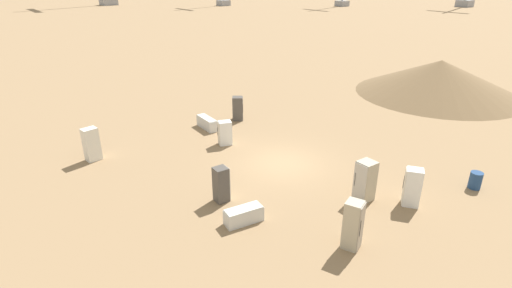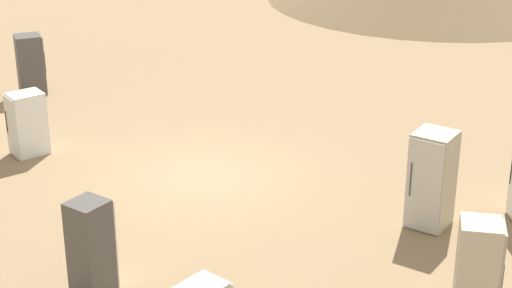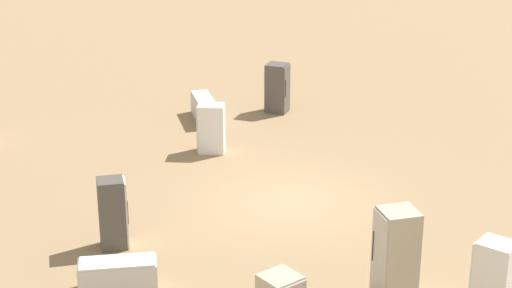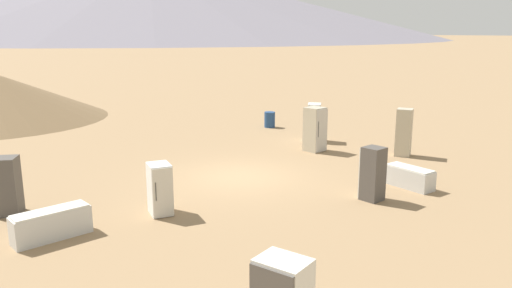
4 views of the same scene
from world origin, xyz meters
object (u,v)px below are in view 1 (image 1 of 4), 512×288
(discarded_fridge_2, at_px, (207,123))
(discarded_fridge_3, at_px, (412,187))
(discarded_fridge_5, at_px, (353,225))
(discarded_fridge_7, at_px, (91,144))
(discarded_fridge_8, at_px, (244,215))
(discarded_fridge_0, at_px, (238,108))
(discarded_fridge_6, at_px, (365,181))
(discarded_fridge_1, at_px, (221,184))
(discarded_fridge_4, at_px, (225,133))
(rusty_barrel, at_px, (475,180))

(discarded_fridge_2, distance_m, discarded_fridge_3, 13.30)
(discarded_fridge_2, bearing_deg, discarded_fridge_5, -95.14)
(discarded_fridge_3, xyz_separation_m, discarded_fridge_7, (12.86, 9.41, 0.04))
(discarded_fridge_5, bearing_deg, discarded_fridge_8, -80.28)
(discarded_fridge_8, bearing_deg, discarded_fridge_0, -25.24)
(discarded_fridge_2, distance_m, discarded_fridge_6, 11.64)
(discarded_fridge_5, height_order, discarded_fridge_6, discarded_fridge_5)
(discarded_fridge_1, distance_m, discarded_fridge_5, 5.91)
(discarded_fridge_0, relative_size, discarded_fridge_5, 0.84)
(discarded_fridge_0, xyz_separation_m, discarded_fridge_6, (-11.67, 1.47, 0.12))
(discarded_fridge_6, height_order, discarded_fridge_8, discarded_fridge_6)
(discarded_fridge_3, bearing_deg, discarded_fridge_8, 117.89)
(discarded_fridge_0, xyz_separation_m, discarded_fridge_3, (-13.19, 0.24, 0.06))
(discarded_fridge_0, bearing_deg, discarded_fridge_6, 29.97)
(discarded_fridge_4, relative_size, rusty_barrel, 1.76)
(discarded_fridge_0, height_order, discarded_fridge_1, discarded_fridge_1)
(discarded_fridge_6, relative_size, rusty_barrel, 2.29)
(discarded_fridge_6, bearing_deg, discarded_fridge_7, 37.80)
(discarded_fridge_2, height_order, discarded_fridge_4, discarded_fridge_4)
(discarded_fridge_4, relative_size, discarded_fridge_6, 0.77)
(discarded_fridge_2, distance_m, discarded_fridge_7, 7.21)
(discarded_fridge_3, bearing_deg, discarded_fridge_7, 91.30)
(discarded_fridge_1, relative_size, discarded_fridge_4, 1.14)
(discarded_fridge_5, bearing_deg, discarded_fridge_7, -89.94)
(discarded_fridge_1, bearing_deg, discarded_fridge_5, 23.44)
(discarded_fridge_0, bearing_deg, discarded_fridge_3, 36.12)
(discarded_fridge_3, bearing_deg, discarded_fridge_0, 54.05)
(discarded_fridge_1, distance_m, discarded_fridge_6, 6.23)
(discarded_fridge_0, bearing_deg, discarded_fridge_8, 3.07)
(discarded_fridge_1, xyz_separation_m, discarded_fridge_5, (-5.57, -1.99, 0.15))
(discarded_fridge_3, height_order, discarded_fridge_5, discarded_fridge_5)
(discarded_fridge_2, xyz_separation_m, discarded_fridge_8, (-9.79, 4.21, -0.03))
(discarded_fridge_1, xyz_separation_m, discarded_fridge_7, (7.62, 3.18, 0.09))
(discarded_fridge_2, xyz_separation_m, rusty_barrel, (-14.10, -5.89, 0.04))
(discarded_fridge_0, relative_size, discarded_fridge_2, 0.87)
(discarded_fridge_6, bearing_deg, discarded_fridge_5, 123.52)
(discarded_fridge_3, relative_size, discarded_fridge_6, 0.93)
(discarded_fridge_0, height_order, discarded_fridge_2, discarded_fridge_0)
(discarded_fridge_1, bearing_deg, discarded_fridge_2, 156.79)
(discarded_fridge_0, relative_size, discarded_fridge_4, 1.14)
(discarded_fridge_5, distance_m, discarded_fridge_6, 3.54)
(discarded_fridge_6, bearing_deg, discarded_fridge_8, 72.99)
(discarded_fridge_3, bearing_deg, discarded_fridge_6, 94.16)
(discarded_fridge_4, bearing_deg, discarded_fridge_1, 166.69)
(discarded_fridge_7, xyz_separation_m, rusty_barrel, (-13.85, -13.07, -0.49))
(discarded_fridge_5, height_order, discarded_fridge_7, discarded_fridge_5)
(discarded_fridge_0, height_order, discarded_fridge_4, discarded_fridge_0)
(discarded_fridge_6, relative_size, discarded_fridge_8, 1.12)
(discarded_fridge_7, bearing_deg, rusty_barrel, -55.42)
(discarded_fridge_2, height_order, discarded_fridge_7, discarded_fridge_7)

